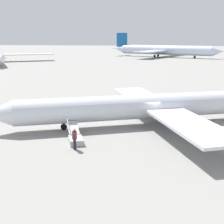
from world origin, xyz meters
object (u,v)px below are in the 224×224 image
Objects in this scene: airplane_main at (157,106)px; boarding_stairs at (75,138)px; passenger at (75,137)px; airplane_far_left at (163,50)px.

boarding_stairs is at bearing 23.40° from airplane_main.
passenger is (6.01, 8.62, -0.88)m from airplane_main.
airplane_main is 110.16m from airplane_far_left.
passenger is (-0.48, 1.77, 0.64)m from boarding_stairs.
airplane_main reaches higher than passenger.
airplane_main is at bearing -66.60° from boarding_stairs.
airplane_main is 7.33× the size of boarding_stairs.
airplane_far_left reaches higher than airplane_main.
airplane_far_left is 118.90m from passenger.
airplane_main is 0.62× the size of airplane_far_left.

